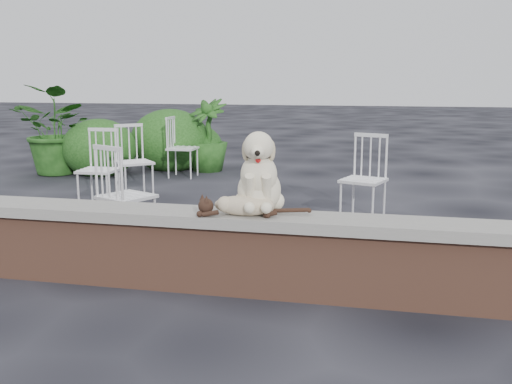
% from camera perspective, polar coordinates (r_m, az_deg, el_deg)
% --- Properties ---
extents(ground, '(60.00, 60.00, 0.00)m').
position_cam_1_polar(ground, '(4.65, -12.14, -8.47)').
color(ground, black).
rests_on(ground, ground).
extents(brick_wall, '(6.00, 0.30, 0.50)m').
position_cam_1_polar(brick_wall, '(4.57, -12.26, -5.51)').
color(brick_wall, brown).
rests_on(brick_wall, ground).
extents(capstone, '(6.20, 0.40, 0.08)m').
position_cam_1_polar(capstone, '(4.50, -12.41, -1.97)').
color(capstone, slate).
rests_on(capstone, brick_wall).
extents(dog, '(0.48, 0.58, 0.60)m').
position_cam_1_polar(dog, '(4.20, 0.33, 2.10)').
color(dog, beige).
rests_on(dog, capstone).
extents(cat, '(0.96, 0.38, 0.16)m').
position_cam_1_polar(cat, '(4.12, -1.21, -1.21)').
color(cat, tan).
rests_on(cat, capstone).
extents(chair_c, '(0.75, 0.75, 0.94)m').
position_cam_1_polar(chair_c, '(5.57, -12.43, -0.25)').
color(chair_c, white).
rests_on(chair_c, ground).
extents(chair_a, '(0.79, 0.79, 0.94)m').
position_cam_1_polar(chair_a, '(7.81, -11.70, 2.95)').
color(chair_a, white).
rests_on(chair_a, ground).
extents(chair_e, '(0.57, 0.57, 0.94)m').
position_cam_1_polar(chair_e, '(9.27, -7.12, 4.33)').
color(chair_e, white).
rests_on(chair_e, ground).
extents(chair_d, '(0.71, 0.71, 0.94)m').
position_cam_1_polar(chair_d, '(6.41, 10.36, 1.28)').
color(chair_d, white).
rests_on(chair_d, ground).
extents(chair_b, '(0.59, 0.59, 0.94)m').
position_cam_1_polar(chair_b, '(7.23, -15.02, 2.17)').
color(chair_b, white).
rests_on(chair_b, ground).
extents(potted_plant_a, '(1.50, 1.37, 1.43)m').
position_cam_1_polar(potted_plant_a, '(9.98, -18.60, 5.73)').
color(potted_plant_a, '#173D11').
rests_on(potted_plant_a, ground).
extents(potted_plant_b, '(0.86, 0.86, 1.20)m').
position_cam_1_polar(potted_plant_b, '(9.82, -4.75, 5.50)').
color(potted_plant_b, '#173D11').
rests_on(potted_plant_b, ground).
extents(shrubbery, '(2.35, 2.03, 1.08)m').
position_cam_1_polar(shrubbery, '(9.99, -9.92, 4.55)').
color(shrubbery, '#173D11').
rests_on(shrubbery, ground).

